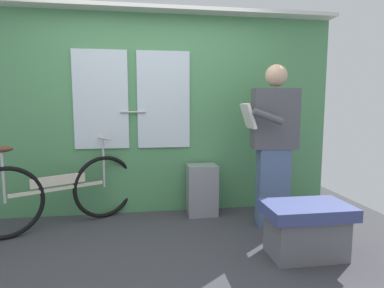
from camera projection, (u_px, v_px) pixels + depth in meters
name	position (u px, v px, depth m)	size (l,w,h in m)	color
ground_plane	(156.00, 263.00, 2.57)	(5.32, 4.13, 0.04)	#38383D
train_door_wall	(150.00, 110.00, 3.66)	(4.32, 0.28, 2.32)	#4C8C56
bicycle_near_door	(58.00, 192.00, 3.23)	(1.48, 0.87, 0.91)	black
passenger_reading_newspaper	(273.00, 142.00, 3.26)	(0.58, 0.51, 1.67)	slate
trash_bin_by_wall	(202.00, 190.00, 3.64)	(0.34, 0.28, 0.58)	gray
bench_seat_corner	(306.00, 228.00, 2.63)	(0.70, 0.44, 0.45)	#3D477F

